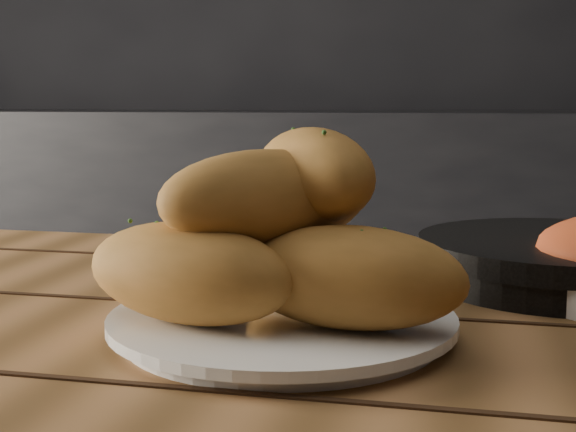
# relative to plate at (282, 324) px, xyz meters

# --- Properties ---
(counter) EXTENTS (2.80, 0.60, 0.90)m
(counter) POSITION_rel_plate_xyz_m (-0.41, 1.63, -0.31)
(counter) COLOR black
(counter) RESTS_ON ground
(plate) EXTENTS (0.26, 0.26, 0.02)m
(plate) POSITION_rel_plate_xyz_m (0.00, 0.00, 0.00)
(plate) COLOR white
(plate) RESTS_ON table
(bread_rolls) EXTENTS (0.30, 0.25, 0.14)m
(bread_rolls) POSITION_rel_plate_xyz_m (-0.00, 0.00, 0.07)
(bread_rolls) COLOR #A36A2D
(bread_rolls) RESTS_ON plate
(skillet) EXTENTS (0.42, 0.28, 0.05)m
(skillet) POSITION_rel_plate_xyz_m (0.23, 0.24, 0.01)
(skillet) COLOR black
(skillet) RESTS_ON table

